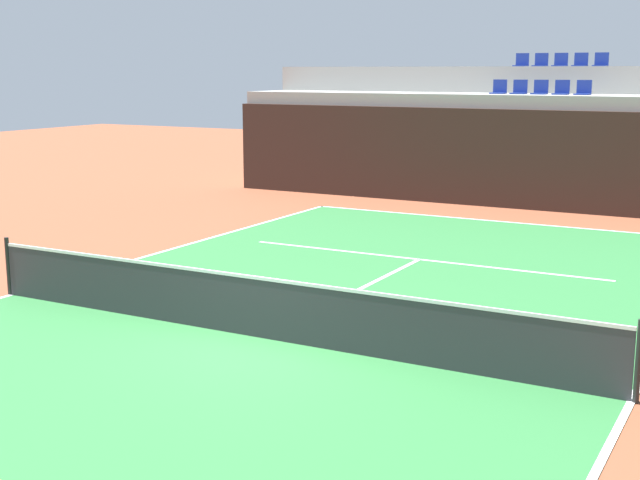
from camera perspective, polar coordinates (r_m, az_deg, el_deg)
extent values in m
plane|color=brown|center=(13.44, -3.84, -6.51)|extent=(80.00, 80.00, 0.00)
cube|color=#2D7238|center=(13.44, -3.84, -6.49)|extent=(11.00, 24.00, 0.01)
cube|color=white|center=(24.11, 11.56, 1.23)|extent=(11.00, 0.10, 0.00)
cube|color=white|center=(16.90, -19.67, -3.42)|extent=(0.10, 24.00, 0.00)
cube|color=white|center=(11.62, 19.87, -10.00)|extent=(0.10, 24.00, 0.00)
cube|color=white|center=(18.97, 6.58, -1.28)|extent=(8.26, 0.10, 0.00)
cube|color=white|center=(16.12, 2.28, -3.44)|extent=(0.10, 6.40, 0.00)
cube|color=black|center=(26.35, 13.34, 5.19)|extent=(19.74, 0.30, 2.94)
cube|color=#9E9E99|center=(27.63, 14.11, 5.84)|extent=(19.74, 2.40, 3.35)
cube|color=#9E9E99|center=(29.92, 15.33, 6.98)|extent=(19.74, 2.40, 4.19)
cube|color=navy|center=(27.89, 11.67, 9.48)|extent=(0.44, 0.44, 0.04)
cube|color=navy|center=(28.07, 11.81, 9.94)|extent=(0.44, 0.04, 0.40)
cube|color=navy|center=(27.70, 12.97, 9.42)|extent=(0.44, 0.44, 0.04)
cube|color=navy|center=(27.89, 13.10, 9.88)|extent=(0.44, 0.04, 0.40)
cube|color=navy|center=(27.54, 14.28, 9.35)|extent=(0.44, 0.44, 0.04)
cube|color=navy|center=(27.72, 14.41, 9.81)|extent=(0.44, 0.04, 0.40)
cube|color=navy|center=(27.38, 15.60, 9.28)|extent=(0.44, 0.44, 0.04)
cube|color=navy|center=(27.57, 15.73, 9.74)|extent=(0.44, 0.04, 0.40)
cube|color=navy|center=(27.24, 16.94, 9.20)|extent=(0.44, 0.44, 0.04)
cube|color=navy|center=(27.43, 17.06, 9.66)|extent=(0.44, 0.04, 0.40)
cube|color=navy|center=(30.18, 13.11, 11.14)|extent=(0.44, 0.44, 0.04)
cube|color=navy|center=(30.38, 13.23, 11.55)|extent=(0.44, 0.04, 0.40)
cube|color=navy|center=(30.01, 14.32, 11.09)|extent=(0.44, 0.44, 0.04)
cube|color=navy|center=(30.21, 14.43, 11.50)|extent=(0.44, 0.04, 0.40)
cube|color=navy|center=(29.86, 15.54, 11.03)|extent=(0.44, 0.44, 0.04)
cube|color=navy|center=(30.05, 15.65, 11.44)|extent=(0.44, 0.04, 0.40)
cube|color=navy|center=(29.71, 16.77, 10.97)|extent=(0.44, 0.44, 0.04)
cube|color=navy|center=(29.91, 16.88, 11.38)|extent=(0.44, 0.04, 0.40)
cube|color=navy|center=(29.58, 18.02, 10.90)|extent=(0.44, 0.44, 0.04)
cube|color=navy|center=(29.78, 18.12, 11.31)|extent=(0.44, 0.04, 0.40)
cylinder|color=black|center=(16.82, -19.90, -1.63)|extent=(0.08, 0.08, 1.07)
cylinder|color=black|center=(11.44, 20.30, -7.53)|extent=(0.08, 0.08, 1.07)
cube|color=#333338|center=(13.31, -3.86, -4.58)|extent=(10.90, 0.02, 0.92)
cube|color=white|center=(13.18, -3.89, -2.55)|extent=(10.90, 0.04, 0.05)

